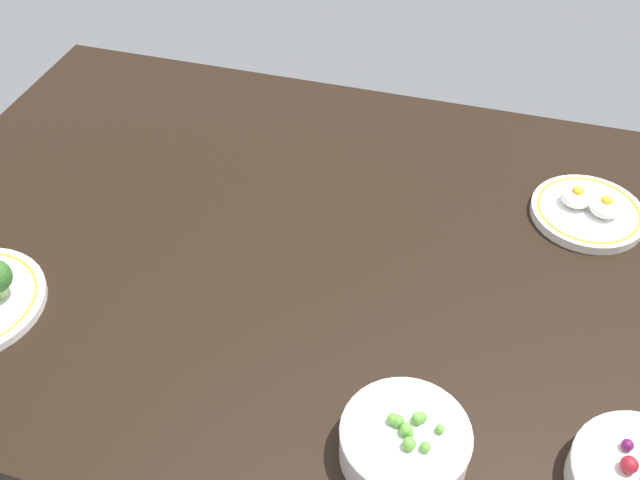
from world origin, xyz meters
TOP-DOWN VIEW (x-y plane):
  - dining_table at (0.00, 0.00)cm, footprint 136.73×92.44cm
  - bowl_peas at (19.20, -30.81)cm, footprint 15.35×15.35cm
  - plate_eggs at (38.96, 19.25)cm, footprint 17.81×17.81cm

SIDE VIEW (x-z plane):
  - dining_table at x=0.00cm, z-range 0.00..4.00cm
  - plate_eggs at x=38.96cm, z-range 2.77..7.89cm
  - bowl_peas at x=19.20cm, z-range 3.61..9.99cm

